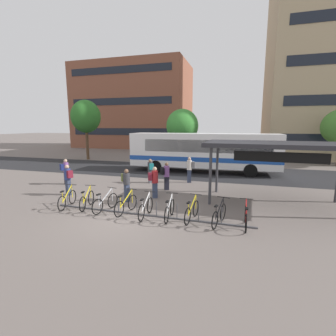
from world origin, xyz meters
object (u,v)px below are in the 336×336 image
(parked_bicycle_silver_2, at_px, (105,203))
(commuter_maroon_pack_2, at_px, (154,180))
(parked_bicycle_yellow_6, at_px, (192,212))
(commuter_black_pack_4, at_px, (166,174))
(parked_bicycle_red_8, at_px, (246,217))
(street_tree_2, at_px, (86,117))
(transit_shelter, at_px, (277,146))
(commuter_navy_pack_0, at_px, (66,170))
(parked_bicycle_yellow_3, at_px, (126,205))
(parked_bicycle_yellow_1, at_px, (87,200))
(street_tree_0, at_px, (182,126))
(commuter_olive_pack_6, at_px, (126,183))
(parked_bicycle_white_4, at_px, (146,208))
(parked_bicycle_yellow_0, at_px, (67,199))
(commuter_teal_pack_1, at_px, (150,169))
(city_bus, at_px, (202,151))
(commuter_grey_pack_3, at_px, (190,168))
(commuter_maroon_pack_5, at_px, (68,178))
(parked_bicycle_black_7, at_px, (219,215))
(parked_bicycle_white_5, at_px, (170,210))

(parked_bicycle_silver_2, xyz_separation_m, commuter_maroon_pack_2, (1.46, 2.55, 0.59))
(parked_bicycle_yellow_6, relative_size, commuter_black_pack_4, 1.02)
(parked_bicycle_red_8, xyz_separation_m, street_tree_2, (-16.94, 15.02, 4.44))
(transit_shelter, bearing_deg, commuter_navy_pack_0, -179.70)
(parked_bicycle_yellow_3, bearing_deg, parked_bicycle_yellow_6, -81.84)
(parked_bicycle_red_8, bearing_deg, parked_bicycle_yellow_1, 88.43)
(street_tree_2, bearing_deg, commuter_maroon_pack_2, -44.99)
(commuter_maroon_pack_2, height_order, street_tree_0, street_tree_0)
(parked_bicycle_yellow_6, bearing_deg, commuter_olive_pack_6, 74.51)
(commuter_maroon_pack_2, bearing_deg, commuter_black_pack_4, 57.51)
(parked_bicycle_yellow_6, distance_m, commuter_olive_pack_6, 4.08)
(parked_bicycle_red_8, bearing_deg, parked_bicycle_white_4, 91.13)
(parked_bicycle_yellow_0, bearing_deg, parked_bicycle_yellow_3, -99.72)
(parked_bicycle_yellow_6, bearing_deg, commuter_teal_pack_1, 42.52)
(parked_bicycle_silver_2, distance_m, commuter_teal_pack_1, 5.80)
(transit_shelter, bearing_deg, city_bus, 124.97)
(parked_bicycle_yellow_1, relative_size, commuter_teal_pack_1, 1.04)
(parked_bicycle_yellow_6, distance_m, commuter_grey_pack_3, 6.84)
(commuter_olive_pack_6, bearing_deg, parked_bicycle_red_8, 21.19)
(commuter_maroon_pack_5, bearing_deg, transit_shelter, -149.22)
(parked_bicycle_yellow_6, xyz_separation_m, commuter_navy_pack_0, (-9.14, 3.94, 0.58))
(commuter_black_pack_4, bearing_deg, parked_bicycle_yellow_1, -153.72)
(parked_bicycle_black_7, height_order, parked_bicycle_red_8, same)
(transit_shelter, height_order, commuter_maroon_pack_5, transit_shelter)
(commuter_maroon_pack_2, relative_size, commuter_black_pack_4, 1.00)
(commuter_grey_pack_3, xyz_separation_m, street_tree_2, (-13.48, 8.26, 3.82))
(parked_bicycle_red_8, height_order, commuter_teal_pack_1, commuter_teal_pack_1)
(commuter_navy_pack_0, height_order, street_tree_2, street_tree_2)
(commuter_maroon_pack_2, height_order, commuter_black_pack_4, commuter_maroon_pack_2)
(commuter_maroon_pack_5, bearing_deg, parked_bicycle_yellow_1, 167.09)
(parked_bicycle_silver_2, relative_size, commuter_grey_pack_3, 0.98)
(commuter_black_pack_4, relative_size, street_tree_2, 0.25)
(commuter_navy_pack_0, bearing_deg, parked_bicycle_yellow_1, -101.69)
(commuter_navy_pack_0, bearing_deg, parked_bicycle_white_4, -88.81)
(commuter_grey_pack_3, bearing_deg, street_tree_2, -45.27)
(parked_bicycle_red_8, bearing_deg, commuter_maroon_pack_2, 60.30)
(parked_bicycle_yellow_0, distance_m, commuter_olive_pack_6, 2.88)
(city_bus, bearing_deg, parked_bicycle_black_7, 100.81)
(parked_bicycle_white_4, bearing_deg, commuter_navy_pack_0, 60.20)
(commuter_maroon_pack_5, height_order, commuter_olive_pack_6, commuter_maroon_pack_5)
(commuter_navy_pack_0, distance_m, commuter_maroon_pack_5, 2.81)
(parked_bicycle_yellow_3, bearing_deg, city_bus, -0.63)
(commuter_navy_pack_0, bearing_deg, parked_bicycle_silver_2, -96.30)
(parked_bicycle_black_7, xyz_separation_m, transit_shelter, (2.41, 3.43, 2.46))
(street_tree_0, bearing_deg, parked_bicycle_white_5, -79.22)
(parked_bicycle_yellow_0, bearing_deg, parked_bicycle_red_8, -101.06)
(parked_bicycle_yellow_1, height_order, commuter_maroon_pack_2, commuter_maroon_pack_2)
(commuter_teal_pack_1, bearing_deg, parked_bicycle_yellow_3, 150.60)
(parked_bicycle_yellow_6, xyz_separation_m, commuter_maroon_pack_2, (-2.51, 2.60, 0.59))
(street_tree_0, relative_size, street_tree_2, 0.82)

